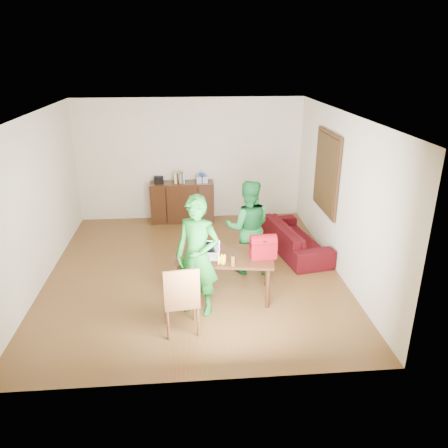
{
  "coord_description": "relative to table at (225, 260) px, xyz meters",
  "views": [
    {
      "loc": [
        -0.06,
        -6.84,
        3.6
      ],
      "look_at": [
        0.47,
        -0.61,
        1.12
      ],
      "focal_mm": 35.0,
      "sensor_mm": 36.0,
      "label": 1
    }
  ],
  "objects": [
    {
      "name": "person_far",
      "position": [
        0.46,
        0.78,
        0.21
      ],
      "size": [
        0.84,
        0.68,
        1.64
      ],
      "primitive_type": "imported",
      "rotation": [
        0.0,
        0.0,
        3.07
      ],
      "color": "#145A24",
      "rests_on": "ground"
    },
    {
      "name": "person_near",
      "position": [
        -0.43,
        -0.44,
        0.28
      ],
      "size": [
        0.77,
        0.65,
        1.79
      ],
      "primitive_type": "imported",
      "rotation": [
        0.0,
        0.0,
        -0.41
      ],
      "color": "#15601B",
      "rests_on": "ground"
    },
    {
      "name": "table",
      "position": [
        0.0,
        0.0,
        0.0
      ],
      "size": [
        1.59,
        1.04,
        0.69
      ],
      "rotation": [
        0.0,
        0.0,
        -0.15
      ],
      "color": "black",
      "rests_on": "ground"
    },
    {
      "name": "bananas",
      "position": [
        -0.08,
        -0.32,
        0.11
      ],
      "size": [
        0.19,
        0.16,
        0.06
      ],
      "primitive_type": null,
      "rotation": [
        0.0,
        0.0,
        -0.34
      ],
      "color": "gold",
      "rests_on": "table"
    },
    {
      "name": "chair",
      "position": [
        -0.68,
        -0.92,
        -0.31
      ],
      "size": [
        0.52,
        0.5,
        1.03
      ],
      "rotation": [
        0.0,
        0.0,
        0.13
      ],
      "color": "brown",
      "rests_on": "ground"
    },
    {
      "name": "bottle",
      "position": [
        0.08,
        -0.37,
        0.17
      ],
      "size": [
        0.07,
        0.07,
        0.17
      ],
      "primitive_type": "cylinder",
      "rotation": [
        0.0,
        0.0,
        -0.24
      ],
      "color": "brown",
      "rests_on": "table"
    },
    {
      "name": "room",
      "position": [
        -0.46,
        0.94,
        0.7
      ],
      "size": [
        5.2,
        5.7,
        2.9
      ],
      "color": "#4D2C13",
      "rests_on": "ground"
    },
    {
      "name": "sofa",
      "position": [
        1.48,
        1.5,
        -0.33
      ],
      "size": [
        1.07,
        1.99,
        0.55
      ],
      "primitive_type": "imported",
      "rotation": [
        0.0,
        0.0,
        1.75
      ],
      "color": "#400815",
      "rests_on": "ground"
    },
    {
      "name": "red_bag",
      "position": [
        0.56,
        -0.12,
        0.23
      ],
      "size": [
        0.4,
        0.24,
        0.29
      ],
      "primitive_type": "cube",
      "rotation": [
        0.0,
        0.0,
        0.05
      ],
      "color": "maroon",
      "rests_on": "table"
    },
    {
      "name": "laptop",
      "position": [
        -0.25,
        -0.07,
        0.13
      ],
      "size": [
        0.33,
        0.25,
        0.21
      ],
      "rotation": [
        0.0,
        0.0,
        -0.15
      ],
      "color": "white",
      "rests_on": "table"
    }
  ]
}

